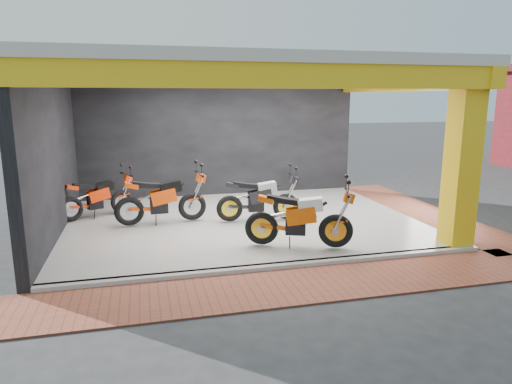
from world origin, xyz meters
TOP-DOWN VIEW (x-y plane):
  - ground at (0.00, 0.00)m, footprint 80.00×80.00m
  - showroom_floor at (0.00, 2.00)m, footprint 8.00×6.00m
  - showroom_ceiling at (0.00, 2.00)m, footprint 8.40×6.40m
  - back_wall at (0.00, 5.10)m, footprint 8.20×0.20m
  - left_wall at (-4.10, 2.00)m, footprint 0.20×6.20m
  - corner_column at (3.75, -0.75)m, footprint 0.50×0.50m
  - header_beam_front at (0.00, -1.00)m, footprint 8.40×0.30m
  - header_beam_right at (4.00, 2.00)m, footprint 0.30×6.40m
  - floor_kerb at (0.00, -1.02)m, footprint 8.00×0.20m
  - paver_front at (0.00, -1.80)m, footprint 9.00×1.40m
  - paver_right at (4.80, 2.00)m, footprint 1.40×7.00m
  - moto_hero at (1.28, -0.50)m, footprint 2.35×1.57m
  - moto_row_a at (0.99, 1.74)m, footprint 2.11×0.92m
  - moto_row_b at (-1.17, 2.16)m, footprint 2.26×1.01m
  - moto_row_d at (-2.79, 3.30)m, footprint 2.04×1.46m

SIDE VIEW (x-z plane):
  - ground at x=0.00m, z-range 0.00..0.00m
  - paver_front at x=0.00m, z-range 0.00..0.03m
  - paver_right at x=4.80m, z-range 0.00..0.03m
  - showroom_floor at x=0.00m, z-range 0.00..0.10m
  - floor_kerb at x=0.00m, z-range 0.00..0.10m
  - moto_row_d at x=-2.79m, z-range 0.10..1.27m
  - moto_row_a at x=0.99m, z-range 0.10..1.36m
  - moto_row_b at x=-1.17m, z-range 0.10..1.45m
  - moto_hero at x=1.28m, z-range 0.10..1.45m
  - back_wall at x=0.00m, z-range 0.00..3.50m
  - left_wall at x=-4.10m, z-range 0.00..3.50m
  - corner_column at x=3.75m, z-range 0.00..3.50m
  - header_beam_front at x=0.00m, z-range 3.10..3.50m
  - header_beam_right at x=4.00m, z-range 3.10..3.50m
  - showroom_ceiling at x=0.00m, z-range 3.50..3.70m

